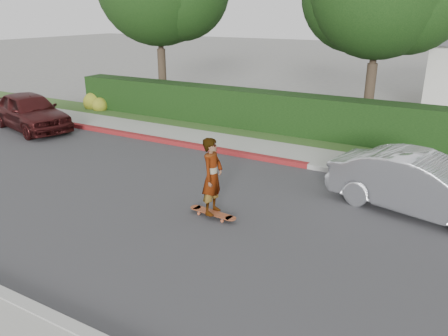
{
  "coord_description": "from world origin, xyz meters",
  "views": [
    {
      "loc": [
        4.75,
        -7.38,
        4.29
      ],
      "look_at": [
        0.24,
        0.52,
        1.0
      ],
      "focal_mm": 35.0,
      "sensor_mm": 36.0,
      "label": 1
    }
  ],
  "objects_px": {
    "skateboarder": "(212,176)",
    "car_maroon": "(30,111)",
    "skateboard": "(213,213)",
    "car_silver": "(422,185)"
  },
  "relations": [
    {
      "from": "skateboarder",
      "to": "car_maroon",
      "type": "xyz_separation_m",
      "value": [
        -9.89,
        3.05,
        -0.26
      ]
    },
    {
      "from": "car_maroon",
      "to": "skateboarder",
      "type": "bearing_deg",
      "value": -92.74
    },
    {
      "from": "car_silver",
      "to": "car_maroon",
      "type": "distance_m",
      "value": 13.79
    },
    {
      "from": "car_silver",
      "to": "skateboard",
      "type": "bearing_deg",
      "value": 135.39
    },
    {
      "from": "skateboarder",
      "to": "car_maroon",
      "type": "height_order",
      "value": "skateboarder"
    },
    {
      "from": "skateboard",
      "to": "car_silver",
      "type": "bearing_deg",
      "value": 38.13
    },
    {
      "from": "skateboard",
      "to": "car_silver",
      "type": "distance_m",
      "value": 4.66
    },
    {
      "from": "car_silver",
      "to": "car_maroon",
      "type": "bearing_deg",
      "value": 100.4
    },
    {
      "from": "skateboarder",
      "to": "skateboard",
      "type": "bearing_deg",
      "value": -94.52
    },
    {
      "from": "car_silver",
      "to": "car_maroon",
      "type": "height_order",
      "value": "car_maroon"
    }
  ]
}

